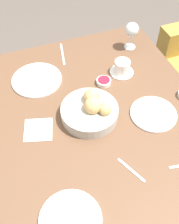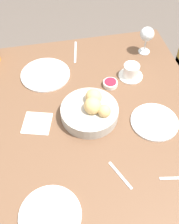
{
  "view_description": "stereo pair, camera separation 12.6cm",
  "coord_description": "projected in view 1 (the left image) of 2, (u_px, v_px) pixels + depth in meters",
  "views": [
    {
      "loc": [
        0.72,
        -0.31,
        1.77
      ],
      "look_at": [
        -0.04,
        -0.03,
        0.8
      ],
      "focal_mm": 45.0,
      "sensor_mm": 36.0,
      "label": 1
    },
    {
      "loc": [
        0.75,
        -0.19,
        1.77
      ],
      "look_at": [
        -0.04,
        -0.03,
        0.8
      ],
      "focal_mm": 45.0,
      "sensor_mm": 36.0,
      "label": 2
    }
  ],
  "objects": [
    {
      "name": "spoon_coffee",
      "position": [
        131.0,
        170.0,
        1.11
      ],
      "size": [
        0.13,
        0.07,
        0.0
      ],
      "color": "#B7B7BC",
      "rests_on": "dining_table"
    },
    {
      "name": "coffee_cup",
      "position": [
        122.0,
        68.0,
        1.45
      ],
      "size": [
        0.12,
        0.12,
        0.07
      ],
      "color": "white",
      "rests_on": "dining_table"
    },
    {
      "name": "bread_basket",
      "position": [
        91.0,
        110.0,
        1.26
      ],
      "size": [
        0.26,
        0.26,
        0.12
      ],
      "color": "#B2ADA3",
      "rests_on": "dining_table"
    },
    {
      "name": "jam_bowl_berry",
      "position": [
        104.0,
        82.0,
        1.41
      ],
      "size": [
        0.07,
        0.07,
        0.03
      ],
      "color": "white",
      "rests_on": "dining_table"
    },
    {
      "name": "dining_table",
      "position": [
        98.0,
        133.0,
        1.34
      ],
      "size": [
        1.25,
        1.03,
        0.77
      ],
      "color": "brown",
      "rests_on": "ground_plane"
    },
    {
      "name": "knife_silver",
      "position": [
        63.0,
        54.0,
        1.57
      ],
      "size": [
        0.18,
        0.05,
        0.0
      ],
      "color": "#B7B7BC",
      "rests_on": "dining_table"
    },
    {
      "name": "plate_near_right",
      "position": [
        70.0,
        220.0,
        0.98
      ],
      "size": [
        0.22,
        0.22,
        0.01
      ],
      "color": "white",
      "rests_on": "dining_table"
    },
    {
      "name": "plate_near_left",
      "position": [
        37.0,
        80.0,
        1.43
      ],
      "size": [
        0.25,
        0.25,
        0.01
      ],
      "color": "white",
      "rests_on": "dining_table"
    },
    {
      "name": "napkin",
      "position": [
        38.0,
        130.0,
        1.23
      ],
      "size": [
        0.15,
        0.15,
        0.0
      ],
      "color": "silver",
      "rests_on": "dining_table"
    },
    {
      "name": "plate_far_center",
      "position": [
        153.0,
        114.0,
        1.28
      ],
      "size": [
        0.21,
        0.21,
        0.01
      ],
      "color": "white",
      "rests_on": "dining_table"
    },
    {
      "name": "ground_plane",
      "position": [
        95.0,
        192.0,
        1.86
      ],
      "size": [
        10.0,
        10.0,
        0.0
      ],
      "primitive_type": "plane",
      "color": "#564C44"
    },
    {
      "name": "wine_glass",
      "position": [
        132.0,
        30.0,
        1.52
      ],
      "size": [
        0.08,
        0.08,
        0.16
      ],
      "color": "silver",
      "rests_on": "dining_table"
    }
  ]
}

